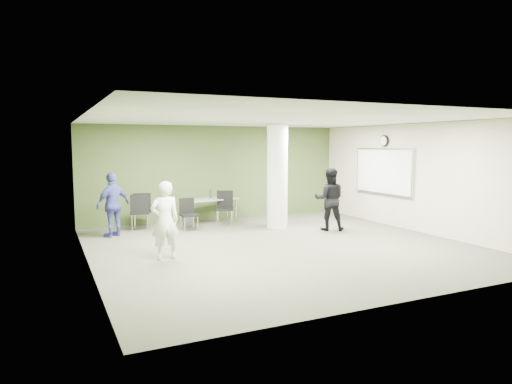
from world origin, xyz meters
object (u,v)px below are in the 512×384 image
folding_table (211,200)px  man_blue (113,205)px  woman_white (165,220)px  man_black (329,199)px  chair_back_left (142,208)px

folding_table → man_blue: 2.90m
woman_white → man_black: bearing=-165.1°
folding_table → man_blue: man_blue is taller
man_blue → chair_back_left: bearing=-167.6°
man_black → folding_table: bearing=-13.2°
woman_white → man_black: man_black is taller
folding_table → man_black: man_black is taller
chair_back_left → man_blue: bearing=54.3°
folding_table → chair_back_left: 1.95m
woman_white → man_blue: man_blue is taller
woman_white → man_black: size_ratio=0.94×
chair_back_left → man_black: bearing=164.7°
chair_back_left → man_blue: man_blue is taller
folding_table → woman_white: bearing=-129.9°
man_black → man_blue: bearing=13.5°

